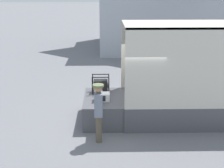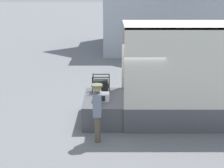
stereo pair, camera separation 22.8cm
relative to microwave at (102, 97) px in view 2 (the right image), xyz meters
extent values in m
plane|color=slate|center=(0.70, 0.34, -0.96)|extent=(160.00, 160.00, 0.00)
cube|color=#4C4C51|center=(2.87, 0.34, -0.55)|extent=(4.33, 2.26, 0.83)
cube|color=beige|center=(2.87, 1.43, 1.14)|extent=(4.33, 0.06, 2.55)
cube|color=beige|center=(2.87, -0.76, 1.14)|extent=(4.33, 0.06, 2.55)
cube|color=beige|center=(2.87, 0.34, 2.38)|extent=(4.33, 2.26, 0.06)
cylinder|color=orange|center=(2.08, 0.50, 0.03)|extent=(0.27, 0.27, 0.34)
cube|color=#2D7F33|center=(2.42, -0.16, -0.01)|extent=(0.44, 0.32, 0.26)
cube|color=#4C4C51|center=(0.03, 0.34, -0.55)|extent=(1.34, 2.15, 0.83)
cube|color=white|center=(0.00, 0.00, 0.00)|extent=(0.50, 0.33, 0.28)
cube|color=black|center=(-0.05, -0.17, 0.00)|extent=(0.32, 0.01, 0.19)
cube|color=black|center=(-0.06, 0.88, 0.09)|extent=(0.50, 0.34, 0.46)
cylinder|color=slate|center=(0.14, 0.88, 0.12)|extent=(0.19, 0.19, 0.19)
cylinder|color=black|center=(-0.36, 0.69, 0.18)|extent=(0.04, 0.04, 0.64)
cylinder|color=black|center=(0.23, 0.69, 0.18)|extent=(0.04, 0.04, 0.64)
cylinder|color=black|center=(-0.36, 1.08, 0.18)|extent=(0.04, 0.04, 0.64)
cylinder|color=black|center=(0.23, 1.08, 0.18)|extent=(0.04, 0.04, 0.64)
cylinder|color=black|center=(-0.06, 0.69, 0.49)|extent=(0.59, 0.04, 0.04)
cylinder|color=black|center=(-0.06, 1.08, 0.49)|extent=(0.59, 0.04, 0.04)
cylinder|color=brown|center=(-0.10, -1.33, -0.52)|extent=(0.18, 0.18, 0.88)
cube|color=slate|center=(-0.10, -1.33, 0.27)|extent=(0.24, 0.44, 0.70)
sphere|color=tan|center=(-0.10, -1.33, 0.74)|extent=(0.24, 0.24, 0.24)
cylinder|color=#606B47|center=(-0.10, -1.33, 0.83)|extent=(0.33, 0.33, 0.06)
cube|color=#A8B2BC|center=(4.73, 14.02, 1.88)|extent=(9.91, 7.96, 5.69)
camera|label=1|loc=(0.11, -9.85, 3.59)|focal=50.00mm
camera|label=2|loc=(0.34, -9.86, 3.59)|focal=50.00mm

